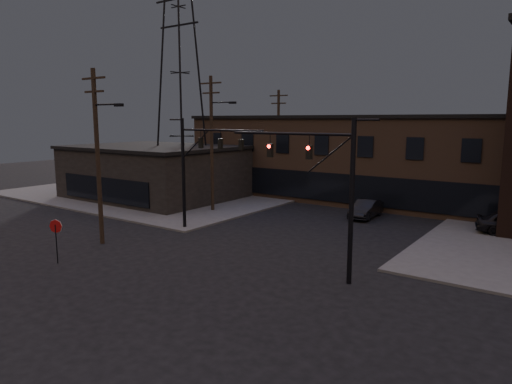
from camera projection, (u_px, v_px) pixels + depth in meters
ground at (187, 282)px, 22.37m from camera, size 140.00×140.00×0.00m
sidewalk_nw at (183, 188)px, 52.67m from camera, size 30.00×30.00×0.15m
building_row at (389, 160)px, 44.23m from camera, size 40.00×12.00×8.00m
building_left at (154, 173)px, 46.32m from camera, size 16.00×12.00×5.00m
traffic_signal_near at (330, 181)px, 22.13m from camera, size 7.12×0.24×8.00m
traffic_signal_far at (196, 161)px, 31.87m from camera, size 7.12×0.24×8.00m
stop_sign at (56, 231)px, 25.08m from camera, size 0.72×0.33×2.48m
utility_pole_near at (98, 152)px, 28.47m from camera, size 3.70×0.28×11.00m
utility_pole_mid at (212, 141)px, 38.65m from camera, size 3.70×0.28×11.50m
utility_pole_far at (278, 139)px, 48.95m from camera, size 2.20×0.28×11.00m
transmission_tower at (180, 73)px, 45.20m from camera, size 7.00×7.00×25.00m
car_crossing at (366, 209)px, 37.02m from camera, size 1.73×4.49×1.46m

